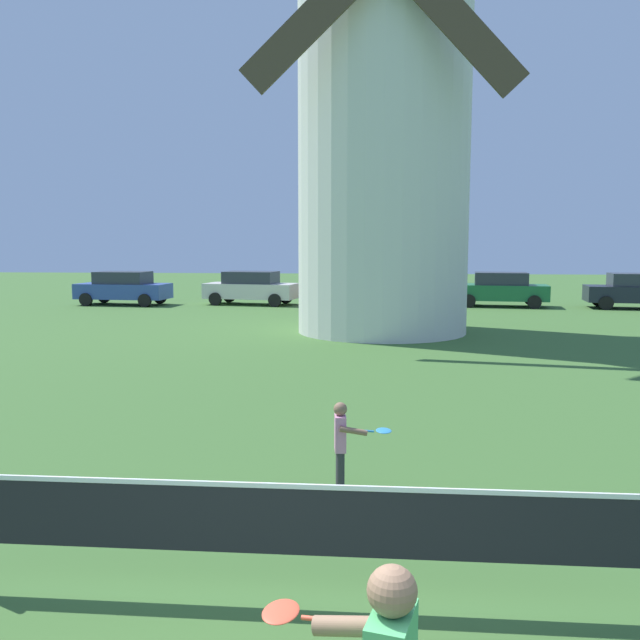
# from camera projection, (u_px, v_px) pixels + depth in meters

# --- Properties ---
(windmill) EXTENTS (7.97, 6.20, 14.66)m
(windmill) POSITION_uv_depth(u_px,v_px,m) (384.00, 95.00, 20.69)
(windmill) COLOR silver
(windmill) RESTS_ON ground_plane
(tennis_net) EXTENTS (5.78, 0.06, 1.10)m
(tennis_net) POSITION_uv_depth(u_px,v_px,m) (299.00, 521.00, 5.23)
(tennis_net) COLOR black
(tennis_net) RESTS_ON ground_plane
(player_far) EXTENTS (0.68, 0.39, 1.05)m
(player_far) POSITION_uv_depth(u_px,v_px,m) (343.00, 440.00, 7.66)
(player_far) COLOR #333338
(player_far) RESTS_ON ground_plane
(parked_car_blue) EXTENTS (4.38, 2.18, 1.56)m
(parked_car_blue) POSITION_uv_depth(u_px,v_px,m) (123.00, 288.00, 30.82)
(parked_car_blue) COLOR #334C99
(parked_car_blue) RESTS_ON ground_plane
(parked_car_cream) EXTENTS (4.50, 2.44, 1.56)m
(parked_car_cream) POSITION_uv_depth(u_px,v_px,m) (251.00, 287.00, 30.98)
(parked_car_cream) COLOR silver
(parked_car_cream) RESTS_ON ground_plane
(parked_car_red) EXTENTS (4.32, 2.30, 1.56)m
(parked_car_red) POSITION_uv_depth(u_px,v_px,m) (366.00, 289.00, 29.93)
(parked_car_red) COLOR red
(parked_car_red) RESTS_ON ground_plane
(parked_car_green) EXTENTS (4.34, 2.32, 1.56)m
(parked_car_green) POSITION_uv_depth(u_px,v_px,m) (501.00, 289.00, 30.01)
(parked_car_green) COLOR #1E6638
(parked_car_green) RESTS_ON ground_plane
(parked_car_black) EXTENTS (4.66, 2.34, 1.56)m
(parked_car_black) POSITION_uv_depth(u_px,v_px,m) (640.00, 290.00, 28.96)
(parked_car_black) COLOR #1E232D
(parked_car_black) RESTS_ON ground_plane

